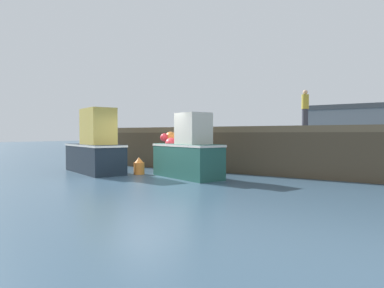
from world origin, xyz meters
TOP-DOWN VIEW (x-y plane):
  - ground at (0.00, 0.00)m, footprint 120.00×160.00m
  - pier at (1.54, 6.20)m, footprint 14.11×6.84m
  - fishing_boat_near_left at (-3.09, 0.45)m, footprint 3.99×2.54m
  - fishing_boat_near_right at (0.98, 1.34)m, footprint 3.36×2.18m
  - dockworker at (3.51, 7.63)m, footprint 0.34×0.34m
  - warehouse at (2.55, 32.39)m, footprint 10.82×6.76m
  - mooring_buoy_foreground at (-1.19, 1.06)m, footprint 0.43×0.43m

SIDE VIEW (x-z plane):
  - ground at x=0.00m, z-range -0.10..0.00m
  - mooring_buoy_foreground at x=-1.19m, z-range -0.03..0.66m
  - fishing_boat_near_right at x=0.98m, z-range -0.27..2.13m
  - fishing_boat_near_left at x=-3.09m, z-range -0.33..2.34m
  - pier at x=1.54m, z-range 0.63..2.57m
  - warehouse at x=2.55m, z-range 0.02..4.71m
  - dockworker at x=3.51m, z-range 1.95..3.75m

